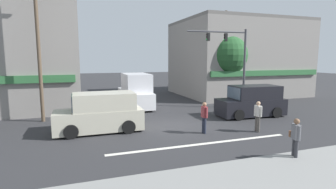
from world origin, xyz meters
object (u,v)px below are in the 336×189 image
at_px(traffic_light_mast, 234,55).
at_px(van_waiting_far, 252,102).
at_px(street_tree, 227,55).
at_px(box_truck_crossing_rightbound, 135,92).
at_px(van_approaching_near, 101,113).
at_px(pedestrian_mid_crossing, 204,116).
at_px(pedestrian_foreground_with_bag, 296,137).
at_px(pedestrian_far_side, 258,115).
at_px(utility_pole_far_right, 225,55).
at_px(utility_pole_near_left, 39,47).

height_order(traffic_light_mast, van_waiting_far, traffic_light_mast).
height_order(street_tree, box_truck_crossing_rightbound, street_tree).
relative_size(street_tree, van_approaching_near, 1.34).
bearing_deg(pedestrian_mid_crossing, pedestrian_foreground_with_bag, -70.54).
height_order(street_tree, pedestrian_far_side, street_tree).
bearing_deg(street_tree, pedestrian_far_side, -112.28).
height_order(street_tree, traffic_light_mast, traffic_light_mast).
bearing_deg(utility_pole_far_right, street_tree, -89.92).
bearing_deg(utility_pole_far_right, van_waiting_far, -105.45).
relative_size(street_tree, van_waiting_far, 1.31).
bearing_deg(van_approaching_near, utility_pole_near_left, 132.32).
relative_size(pedestrian_foreground_with_bag, pedestrian_mid_crossing, 1.00).
bearing_deg(box_truck_crossing_rightbound, pedestrian_foreground_with_bag, -75.49).
bearing_deg(utility_pole_far_right, traffic_light_mast, -111.92).
height_order(utility_pole_near_left, pedestrian_foreground_with_bag, utility_pole_near_left).
bearing_deg(pedestrian_foreground_with_bag, van_waiting_far, 64.78).
xyz_separation_m(box_truck_crossing_rightbound, pedestrian_mid_crossing, (1.81, -8.64, -0.30)).
distance_m(utility_pole_far_right, pedestrian_far_side, 11.29).
bearing_deg(van_approaching_near, pedestrian_foreground_with_bag, -44.82).
height_order(traffic_light_mast, box_truck_crossing_rightbound, traffic_light_mast).
distance_m(van_approaching_near, van_waiting_far, 10.14).
xyz_separation_m(utility_pole_far_right, van_approaching_near, (-11.96, -7.16, -3.27)).
height_order(van_approaching_near, box_truck_crossing_rightbound, box_truck_crossing_rightbound).
relative_size(van_approaching_near, box_truck_crossing_rightbound, 0.82).
distance_m(street_tree, pedestrian_far_side, 11.02).
relative_size(van_waiting_far, pedestrian_foreground_with_bag, 2.81).
bearing_deg(pedestrian_foreground_with_bag, pedestrian_far_side, 71.99).
distance_m(traffic_light_mast, pedestrian_mid_crossing, 8.40).
bearing_deg(box_truck_crossing_rightbound, van_waiting_far, -41.25).
height_order(utility_pole_near_left, pedestrian_mid_crossing, utility_pole_near_left).
bearing_deg(van_waiting_far, traffic_light_mast, 83.22).
xyz_separation_m(utility_pole_near_left, pedestrian_mid_crossing, (8.38, -5.73, -3.65)).
bearing_deg(street_tree, box_truck_crossing_rightbound, -177.48).
height_order(van_approaching_near, van_waiting_far, same).
relative_size(utility_pole_near_left, traffic_light_mast, 1.44).
distance_m(street_tree, van_approaching_near, 14.16).
distance_m(box_truck_crossing_rightbound, pedestrian_foreground_with_bag, 13.61).
relative_size(van_approaching_near, pedestrian_mid_crossing, 2.76).
height_order(street_tree, utility_pole_near_left, utility_pole_near_left).
xyz_separation_m(street_tree, van_waiting_far, (-1.83, -6.35, -3.23)).
xyz_separation_m(traffic_light_mast, pedestrian_mid_crossing, (-5.35, -5.63, -3.23)).
xyz_separation_m(traffic_light_mast, van_waiting_far, (-0.35, -2.95, -3.17)).
relative_size(van_approaching_near, pedestrian_far_side, 2.76).
bearing_deg(box_truck_crossing_rightbound, pedestrian_mid_crossing, -78.18).
relative_size(utility_pole_near_left, box_truck_crossing_rightbound, 1.58).
xyz_separation_m(van_waiting_far, pedestrian_mid_crossing, (-5.00, -2.68, -0.06)).
bearing_deg(traffic_light_mast, pedestrian_mid_crossing, -133.54).
bearing_deg(traffic_light_mast, pedestrian_far_side, -111.57).
bearing_deg(pedestrian_foreground_with_bag, box_truck_crossing_rightbound, 104.51).
height_order(street_tree, pedestrian_mid_crossing, street_tree).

